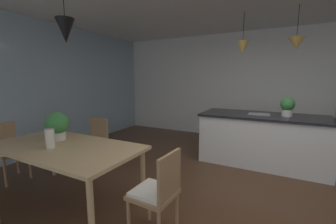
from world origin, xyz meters
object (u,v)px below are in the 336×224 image
(chair_window_end, at_px, (8,149))
(vase_on_dining_table, at_px, (50,139))
(potted_plant_on_island, at_px, (287,106))
(chair_kitchen_end, at_px, (158,191))
(chair_far_left, at_px, (94,143))
(dining_table, at_px, (65,150))
(kitchen_island, at_px, (262,139))
(potted_plant_on_table, at_px, (57,125))

(chair_window_end, distance_m, vase_on_dining_table, 1.32)
(chair_window_end, height_order, potted_plant_on_island, potted_plant_on_island)
(chair_kitchen_end, xyz_separation_m, chair_far_left, (-1.74, 0.86, 0.00))
(chair_kitchen_end, xyz_separation_m, vase_on_dining_table, (-1.37, -0.13, 0.37))
(chair_kitchen_end, height_order, chair_far_left, same)
(chair_window_end, distance_m, potted_plant_on_island, 4.52)
(dining_table, bearing_deg, vase_on_dining_table, -111.50)
(chair_window_end, relative_size, potted_plant_on_island, 2.69)
(chair_kitchen_end, bearing_deg, chair_window_end, 179.96)
(dining_table, xyz_separation_m, potted_plant_on_island, (2.40, 2.50, 0.41))
(dining_table, distance_m, chair_window_end, 1.33)
(kitchen_island, xyz_separation_m, vase_on_dining_table, (-2.09, -2.64, 0.38))
(dining_table, distance_m, kitchen_island, 3.23)
(chair_far_left, bearing_deg, kitchen_island, 33.73)
(kitchen_island, distance_m, vase_on_dining_table, 3.38)
(chair_far_left, relative_size, kitchen_island, 0.41)
(chair_window_end, distance_m, potted_plant_on_table, 1.13)
(kitchen_island, distance_m, potted_plant_on_table, 3.35)
(chair_window_end, distance_m, chair_kitchen_end, 2.63)
(chair_window_end, relative_size, potted_plant_on_table, 2.33)
(potted_plant_on_island, xyz_separation_m, vase_on_dining_table, (-2.45, -2.64, -0.23))
(dining_table, bearing_deg, kitchen_island, 50.86)
(chair_window_end, height_order, chair_kitchen_end, same)
(chair_far_left, height_order, potted_plant_on_island, potted_plant_on_island)
(dining_table, distance_m, potted_plant_on_table, 0.42)
(chair_far_left, bearing_deg, potted_plant_on_table, -79.49)
(potted_plant_on_table, distance_m, vase_on_dining_table, 0.37)
(dining_table, bearing_deg, potted_plant_on_island, 46.17)
(potted_plant_on_island, bearing_deg, kitchen_island, 180.00)
(chair_kitchen_end, relative_size, potted_plant_on_island, 2.69)
(potted_plant_on_table, bearing_deg, chair_kitchen_end, -4.65)
(potted_plant_on_island, bearing_deg, chair_kitchen_end, -113.45)
(chair_kitchen_end, height_order, vase_on_dining_table, vase_on_dining_table)
(potted_plant_on_island, height_order, potted_plant_on_table, potted_plant_on_island)
(dining_table, xyz_separation_m, kitchen_island, (2.03, 2.50, -0.21))
(dining_table, bearing_deg, potted_plant_on_table, 156.19)
(dining_table, xyz_separation_m, chair_kitchen_end, (1.31, -0.00, -0.19))
(kitchen_island, relative_size, potted_plant_on_island, 6.59)
(dining_table, height_order, chair_kitchen_end, chair_kitchen_end)
(potted_plant_on_island, xyz_separation_m, potted_plant_on_table, (-2.69, -2.37, -0.14))
(dining_table, bearing_deg, chair_window_end, -179.99)
(dining_table, distance_m, chair_kitchen_end, 1.33)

